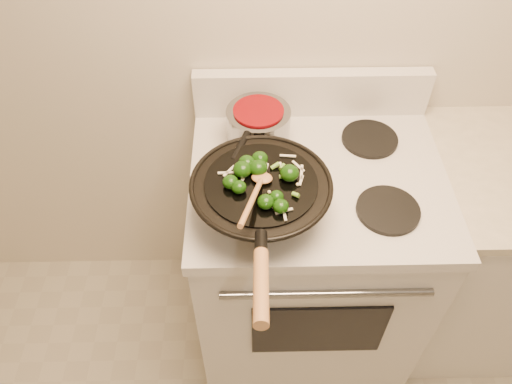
{
  "coord_description": "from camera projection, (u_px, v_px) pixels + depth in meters",
  "views": [
    {
      "loc": [
        -0.4,
        0.12,
        2.01
      ],
      "look_at": [
        -0.38,
        1.01,
        1.02
      ],
      "focal_mm": 35.0,
      "sensor_mm": 36.0,
      "label": 1
    }
  ],
  "objects": [
    {
      "name": "stirfry",
      "position": [
        260.0,
        176.0,
        1.3
      ],
      "size": [
        0.23,
        0.24,
        0.04
      ],
      "color": "#113508",
      "rests_on": "wok"
    },
    {
      "name": "stove",
      "position": [
        307.0,
        258.0,
        1.85
      ],
      "size": [
        0.78,
        0.67,
        1.08
      ],
      "color": "silver",
      "rests_on": "ground"
    },
    {
      "name": "counter_unit",
      "position": [
        505.0,
        251.0,
        1.89
      ],
      "size": [
        0.82,
        0.62,
        0.91
      ],
      "color": "white",
      "rests_on": "ground"
    },
    {
      "name": "wok",
      "position": [
        261.0,
        197.0,
        1.35
      ],
      "size": [
        0.38,
        0.63,
        0.19
      ],
      "color": "black",
      "rests_on": "stove"
    },
    {
      "name": "saucepan",
      "position": [
        258.0,
        125.0,
        1.55
      ],
      "size": [
        0.2,
        0.31,
        0.12
      ],
      "color": "gray",
      "rests_on": "stove"
    },
    {
      "name": "wooden_spoon",
      "position": [
        256.0,
        191.0,
        1.25
      ],
      "size": [
        0.1,
        0.25,
        0.09
      ],
      "color": "#B37946",
      "rests_on": "wok"
    }
  ]
}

